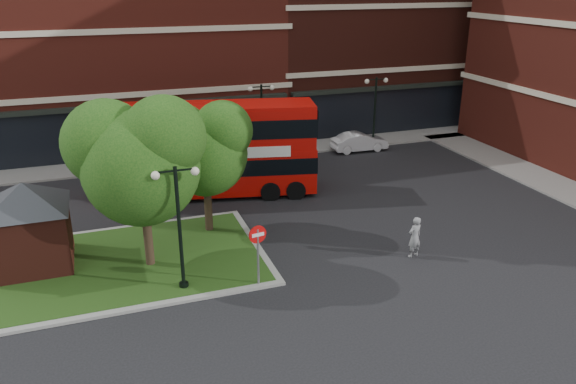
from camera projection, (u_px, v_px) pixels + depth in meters
name	position (u px, v px, depth m)	size (l,w,h in m)	color
ground	(318.00, 269.00, 23.16)	(120.00, 120.00, 0.00)	black
pavement_far	(225.00, 155.00, 37.65)	(44.00, 3.00, 0.12)	slate
terrace_far_left	(85.00, 41.00, 39.27)	(26.00, 12.00, 14.00)	maroon
terrace_far_right	(368.00, 19.00, 45.70)	(18.00, 12.00, 16.00)	#471911
traffic_island	(113.00, 265.00, 23.31)	(12.60, 7.60, 0.15)	gray
kiosk	(27.00, 216.00, 22.45)	(6.51, 6.51, 3.60)	#471911
tree_island_west	(137.00, 156.00, 21.65)	(5.40, 4.71, 7.21)	#2D2116
tree_island_east	(203.00, 145.00, 24.97)	(4.46, 3.90, 6.29)	#2D2116
lamp_island	(179.00, 223.00, 20.61)	(1.72, 0.36, 5.00)	black
lamp_far_left	(262.00, 119.00, 35.51)	(1.72, 0.36, 5.00)	black
lamp_far_right	(375.00, 109.00, 37.98)	(1.72, 0.36, 5.00)	black
bus	(208.00, 144.00, 30.02)	(11.80, 5.00, 4.39)	#B80C07
woman	(415.00, 237.00, 23.86)	(0.67, 0.44, 1.84)	gray
car_silver	(155.00, 159.00, 34.31)	(1.87, 4.64, 1.58)	silver
car_white	(359.00, 142.00, 38.44)	(1.35, 3.88, 1.28)	silver
no_entry_sign	(258.00, 244.00, 21.22)	(0.71, 0.17, 2.58)	slate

